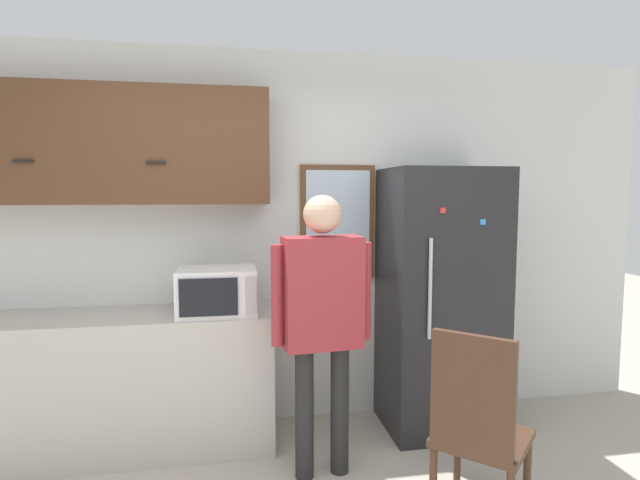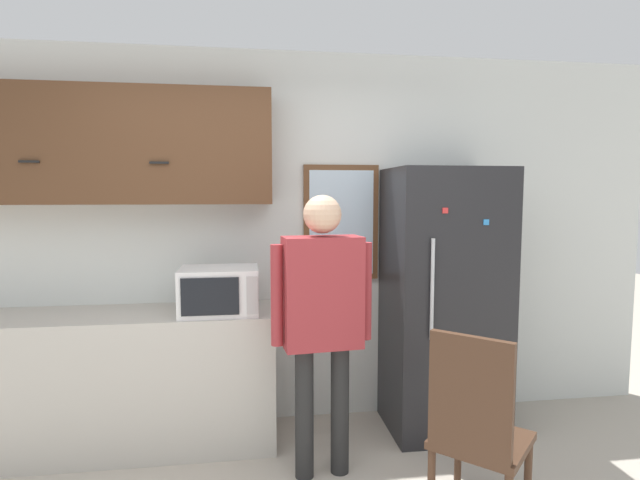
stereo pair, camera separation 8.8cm
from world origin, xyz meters
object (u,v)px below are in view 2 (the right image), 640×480
object	(u,v)px
microwave	(219,290)
person	(322,307)
refrigerator	(444,300)
chair	(476,425)

from	to	relation	value
microwave	person	xyz separation A→B (m)	(0.61, -0.43, -0.03)
microwave	person	world-z (taller)	person
refrigerator	chair	distance (m)	1.17
microwave	person	bearing A→B (deg)	-35.08
person	refrigerator	xyz separation A→B (m)	(0.94, 0.48, -0.10)
microwave	chair	xyz separation A→B (m)	(1.30, -1.02, -0.52)
microwave	person	size ratio (longest dim) A/B	0.30
person	chair	world-z (taller)	person
person	chair	xyz separation A→B (m)	(0.69, -0.59, -0.49)
person	microwave	bearing A→B (deg)	139.58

